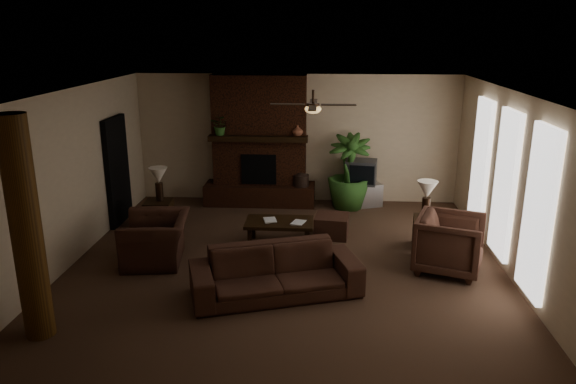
# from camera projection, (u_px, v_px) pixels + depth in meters

# --- Properties ---
(room_shell) EXTENTS (7.00, 7.00, 7.00)m
(room_shell) POSITION_uv_depth(u_px,v_px,m) (286.00, 181.00, 8.59)
(room_shell) COLOR brown
(room_shell) RESTS_ON ground
(fireplace) EXTENTS (2.40, 0.70, 2.80)m
(fireplace) POSITION_uv_depth(u_px,v_px,m) (260.00, 152.00, 11.79)
(fireplace) COLOR #411F11
(fireplace) RESTS_ON ground
(windows) EXTENTS (0.08, 3.65, 2.35)m
(windows) POSITION_uv_depth(u_px,v_px,m) (505.00, 185.00, 8.58)
(windows) COLOR white
(windows) RESTS_ON ground
(log_column) EXTENTS (0.36, 0.36, 2.80)m
(log_column) POSITION_uv_depth(u_px,v_px,m) (26.00, 230.00, 6.48)
(log_column) COLOR #573715
(log_column) RESTS_ON ground
(doorway) EXTENTS (0.10, 1.00, 2.10)m
(doorway) POSITION_uv_depth(u_px,v_px,m) (117.00, 171.00, 10.63)
(doorway) COLOR black
(doorway) RESTS_ON ground
(ceiling_fan) EXTENTS (1.35, 1.35, 0.37)m
(ceiling_fan) POSITION_uv_depth(u_px,v_px,m) (313.00, 107.00, 8.53)
(ceiling_fan) COLOR black
(ceiling_fan) RESTS_ON ceiling
(sofa) EXTENTS (2.51, 1.41, 0.94)m
(sofa) POSITION_uv_depth(u_px,v_px,m) (276.00, 264.00, 7.78)
(sofa) COLOR #40261B
(sofa) RESTS_ON ground
(armchair_left) EXTENTS (0.93, 1.28, 1.03)m
(armchair_left) POSITION_uv_depth(u_px,v_px,m) (156.00, 232.00, 8.92)
(armchair_left) COLOR #40261B
(armchair_left) RESTS_ON ground
(armchair_right) EXTENTS (1.20, 1.23, 1.01)m
(armchair_right) POSITION_uv_depth(u_px,v_px,m) (450.00, 241.00, 8.55)
(armchair_right) COLOR #40261B
(armchair_right) RESTS_ON ground
(coffee_table) EXTENTS (1.20, 0.70, 0.43)m
(coffee_table) POSITION_uv_depth(u_px,v_px,m) (279.00, 224.00, 9.69)
(coffee_table) COLOR black
(coffee_table) RESTS_ON ground
(ottoman) EXTENTS (0.67, 0.67, 0.40)m
(ottoman) POSITION_uv_depth(u_px,v_px,m) (332.00, 226.00, 10.10)
(ottoman) COLOR #40261B
(ottoman) RESTS_ON ground
(tv_stand) EXTENTS (0.97, 0.77, 0.50)m
(tv_stand) POSITION_uv_depth(u_px,v_px,m) (360.00, 195.00, 11.85)
(tv_stand) COLOR #B3B4B6
(tv_stand) RESTS_ON ground
(tv) EXTENTS (0.72, 0.62, 0.52)m
(tv) POSITION_uv_depth(u_px,v_px,m) (361.00, 172.00, 11.69)
(tv) COLOR #3D3D40
(tv) RESTS_ON tv_stand
(floor_vase) EXTENTS (0.34, 0.34, 0.77)m
(floor_vase) POSITION_uv_depth(u_px,v_px,m) (301.00, 187.00, 11.78)
(floor_vase) COLOR black
(floor_vase) RESTS_ON ground
(floor_plant) EXTENTS (1.00, 1.65, 0.90)m
(floor_plant) POSITION_uv_depth(u_px,v_px,m) (348.00, 188.00, 11.66)
(floor_plant) COLOR #346127
(floor_plant) RESTS_ON ground
(side_table_left) EXTENTS (0.53, 0.53, 0.55)m
(side_table_left) POSITION_uv_depth(u_px,v_px,m) (159.00, 215.00, 10.47)
(side_table_left) COLOR black
(side_table_left) RESTS_ON ground
(lamp_left) EXTENTS (0.43, 0.43, 0.65)m
(lamp_left) POSITION_uv_depth(u_px,v_px,m) (158.00, 178.00, 10.32)
(lamp_left) COLOR black
(lamp_left) RESTS_ON side_table_left
(side_table_right) EXTENTS (0.57, 0.57, 0.55)m
(side_table_right) POSITION_uv_depth(u_px,v_px,m) (427.00, 233.00, 9.55)
(side_table_right) COLOR black
(side_table_right) RESTS_ON ground
(lamp_right) EXTENTS (0.45, 0.45, 0.65)m
(lamp_right) POSITION_uv_depth(u_px,v_px,m) (427.00, 192.00, 9.40)
(lamp_right) COLOR black
(lamp_right) RESTS_ON side_table_right
(mantel_plant) EXTENTS (0.50, 0.52, 0.33)m
(mantel_plant) POSITION_uv_depth(u_px,v_px,m) (221.00, 127.00, 11.43)
(mantel_plant) COLOR #346127
(mantel_plant) RESTS_ON fireplace
(mantel_vase) EXTENTS (0.24, 0.24, 0.22)m
(mantel_vase) POSITION_uv_depth(u_px,v_px,m) (298.00, 131.00, 11.38)
(mantel_vase) COLOR #92543A
(mantel_vase) RESTS_ON fireplace
(book_a) EXTENTS (0.22, 0.08, 0.29)m
(book_a) POSITION_uv_depth(u_px,v_px,m) (264.00, 214.00, 9.62)
(book_a) COLOR #999999
(book_a) RESTS_ON coffee_table
(book_b) EXTENTS (0.21, 0.09, 0.29)m
(book_b) POSITION_uv_depth(u_px,v_px,m) (293.00, 215.00, 9.56)
(book_b) COLOR #999999
(book_b) RESTS_ON coffee_table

